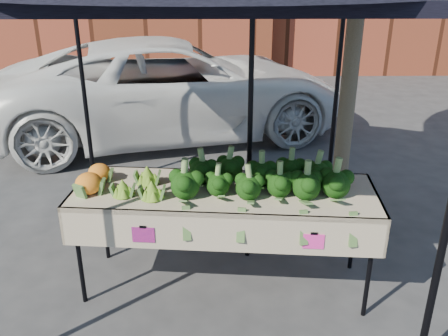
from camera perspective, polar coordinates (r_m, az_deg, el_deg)
ground at (r=4.16m, az=3.29°, el=-14.55°), size 90.00×90.00×0.00m
table at (r=4.00m, az=0.04°, el=-8.40°), size 2.46×1.01×0.90m
canopy at (r=4.10m, az=-1.83°, el=6.51°), size 3.16×3.16×2.74m
broccoli_heap at (r=3.77m, az=4.23°, el=-0.52°), size 1.38×0.58×0.27m
romanesco_cluster at (r=3.78m, az=-10.09°, el=-1.28°), size 0.44×0.48×0.21m
cauliflower_pair at (r=3.93m, az=-15.24°, el=-0.94°), size 0.24×0.44×0.19m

